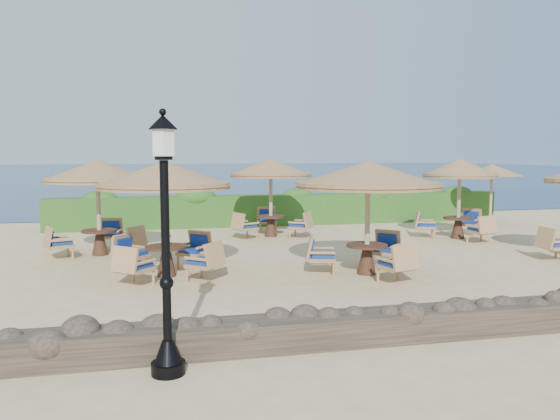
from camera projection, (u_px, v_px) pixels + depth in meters
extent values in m
plane|color=#D4BA86|center=(345.00, 259.00, 14.68)|extent=(120.00, 120.00, 0.00)
plane|color=#0C214E|center=(191.00, 172.00, 82.63)|extent=(160.00, 160.00, 0.00)
cube|color=#244F19|center=(285.00, 210.00, 21.60)|extent=(18.00, 0.90, 1.20)
cube|color=brown|center=(476.00, 319.00, 8.63)|extent=(15.00, 0.65, 0.44)
cylinder|color=black|center=(168.00, 368.00, 7.03)|extent=(0.44, 0.44, 0.16)
cone|color=black|center=(168.00, 351.00, 7.01)|extent=(0.36, 0.36, 0.30)
cylinder|color=black|center=(166.00, 256.00, 6.88)|extent=(0.11, 0.11, 2.40)
cylinder|color=silver|center=(163.00, 142.00, 6.73)|extent=(0.30, 0.30, 0.36)
cone|color=black|center=(163.00, 122.00, 6.70)|extent=(0.40, 0.40, 0.18)
cylinder|color=tan|center=(491.00, 198.00, 21.30)|extent=(0.10, 0.10, 2.20)
cone|color=brown|center=(492.00, 170.00, 21.18)|extent=(2.30, 2.30, 0.45)
cylinder|color=tan|center=(166.00, 225.00, 12.50)|extent=(0.12, 0.12, 2.40)
cone|color=brown|center=(164.00, 173.00, 12.38)|extent=(3.06, 3.06, 0.55)
cylinder|color=brown|center=(165.00, 186.00, 12.41)|extent=(3.00, 3.00, 0.14)
cylinder|color=#442718|center=(166.00, 247.00, 12.55)|extent=(0.96, 0.96, 0.06)
cone|color=#442718|center=(166.00, 262.00, 12.59)|extent=(0.44, 0.44, 0.64)
cylinder|color=tan|center=(367.00, 223.00, 12.72)|extent=(0.12, 0.12, 2.40)
cone|color=brown|center=(368.00, 173.00, 12.60)|extent=(3.43, 3.43, 0.55)
cylinder|color=brown|center=(368.00, 185.00, 12.63)|extent=(3.36, 3.36, 0.14)
cylinder|color=#442718|center=(367.00, 245.00, 12.77)|extent=(0.96, 0.96, 0.06)
cone|color=#442718|center=(367.00, 260.00, 12.81)|extent=(0.44, 0.44, 0.64)
cylinder|color=tan|center=(99.00, 212.00, 15.10)|extent=(0.12, 0.12, 2.40)
cone|color=brown|center=(97.00, 170.00, 14.98)|extent=(2.88, 2.88, 0.55)
cylinder|color=brown|center=(98.00, 180.00, 15.01)|extent=(2.82, 2.82, 0.14)
cylinder|color=#442718|center=(99.00, 231.00, 15.16)|extent=(0.96, 0.96, 0.06)
cone|color=#442718|center=(100.00, 243.00, 15.19)|extent=(0.44, 0.44, 0.64)
cylinder|color=tan|center=(271.00, 201.00, 18.52)|extent=(0.12, 0.12, 2.40)
cone|color=brown|center=(271.00, 167.00, 18.40)|extent=(2.79, 2.79, 0.55)
cylinder|color=brown|center=(271.00, 175.00, 18.43)|extent=(2.74, 2.74, 0.14)
cylinder|color=#442718|center=(271.00, 216.00, 18.58)|extent=(0.96, 0.96, 0.06)
cone|color=#442718|center=(271.00, 227.00, 18.61)|extent=(0.44, 0.44, 0.64)
cylinder|color=tan|center=(459.00, 203.00, 18.07)|extent=(0.12, 0.12, 2.40)
cone|color=brown|center=(460.00, 167.00, 17.95)|extent=(2.42, 2.42, 0.55)
cylinder|color=brown|center=(460.00, 175.00, 17.98)|extent=(2.37, 2.37, 0.14)
cylinder|color=#442718|center=(458.00, 218.00, 18.13)|extent=(0.96, 0.96, 0.06)
cone|color=#442718|center=(458.00, 228.00, 18.16)|extent=(0.44, 0.44, 0.64)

